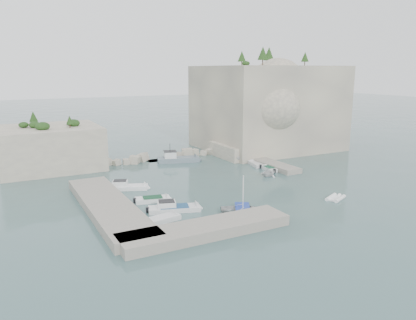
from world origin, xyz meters
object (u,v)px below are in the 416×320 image
tender_east_a (269,176)px  tender_east_b (269,170)px  motorboat_d (174,211)px  motorboat_a (127,189)px  work_boat (178,162)px  rowboat (243,213)px  inflatable_dinghy (335,199)px  tender_east_c (256,166)px  tender_east_d (243,162)px  motorboat_c (153,202)px  motorboat_e (163,221)px

tender_east_a → tender_east_b: size_ratio=0.74×
motorboat_d → motorboat_a: same height
motorboat_d → work_boat: (10.91, 23.54, 0.00)m
tender_east_b → work_boat: 16.65m
motorboat_d → tender_east_b: bearing=43.4°
rowboat → inflatable_dinghy: bearing=-66.3°
tender_east_b → work_boat: work_boat is taller
motorboat_d → tender_east_a: (19.35, 7.80, 0.00)m
tender_east_c → tender_east_d: size_ratio=1.09×
tender_east_c → motorboat_c: bearing=125.3°
motorboat_c → tender_east_d: 26.23m
rowboat → tender_east_a: (12.58, 12.16, 0.00)m
motorboat_d → inflatable_dinghy: size_ratio=2.12×
motorboat_d → rowboat: (6.78, -4.35, 0.00)m
motorboat_a → tender_east_d: 24.65m
tender_east_a → motorboat_e: bearing=110.4°
motorboat_d → inflatable_dinghy: bearing=1.2°
tender_east_a → tender_east_c: size_ratio=0.65×
motorboat_d → tender_east_c: (21.57, 14.58, 0.00)m
motorboat_e → tender_east_d: 31.42m
tender_east_b → motorboat_a: bearing=97.6°
tender_east_a → work_boat: size_ratio=0.36×
motorboat_e → rowboat: bearing=-22.3°
tender_east_d → work_boat: bearing=55.9°
motorboat_a → motorboat_e: 13.73m
tender_east_b → tender_east_c: 3.78m
work_boat → tender_east_a: bearing=-45.5°
tender_east_a → rowboat: bearing=129.1°
tender_east_a → motorboat_c: bearing=94.4°
motorboat_c → motorboat_e: bearing=-88.4°
motorboat_a → tender_east_a: (21.72, -3.47, 0.00)m
motorboat_e → tender_east_b: (24.00, 13.26, 0.00)m
motorboat_a → tender_east_d: bearing=39.5°
motorboat_e → work_boat: 29.19m
inflatable_dinghy → tender_east_a: (-0.72, 13.45, 0.00)m
tender_east_d → work_boat: (-10.36, 5.29, 0.00)m
tender_east_b → tender_east_d: size_ratio=0.95×
motorboat_d → motorboat_c: bearing=120.1°
motorboat_d → inflatable_dinghy: motorboat_d is taller
motorboat_c → tender_east_b: 23.56m
motorboat_a → work_boat: 18.08m
motorboat_e → inflatable_dinghy: 22.66m
motorboat_c → motorboat_e: same height
motorboat_c → rowboat: rowboat is taller
motorboat_c → inflatable_dinghy: 23.42m
tender_east_b → motorboat_d: bearing=125.2°
rowboat → tender_east_a: size_ratio=1.77×
motorboat_d → motorboat_e: size_ratio=1.64×
rowboat → inflatable_dinghy: (13.29, -1.30, 0.00)m
motorboat_a → tender_east_a: bearing=14.0°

